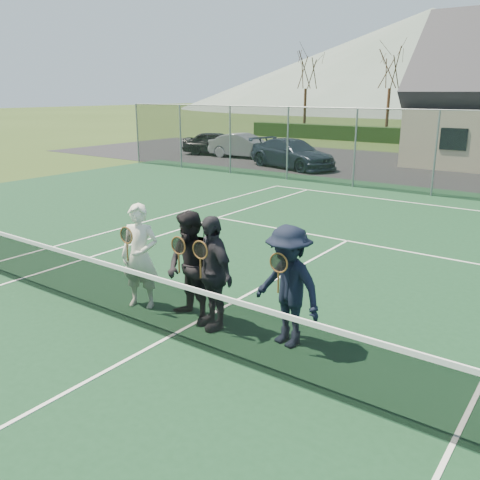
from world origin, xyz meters
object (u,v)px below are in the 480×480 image
at_px(car_a, 217,143).
at_px(car_b, 244,146).
at_px(player_a, 140,256).
at_px(player_c, 212,272).
at_px(player_d, 288,286).
at_px(player_b, 191,267).
at_px(car_c, 292,154).
at_px(tennis_net, 167,306).

distance_m(car_a, car_b, 2.11).
xyz_separation_m(car_a, player_a, (12.70, -18.08, 0.24)).
height_order(player_c, player_d, same).
relative_size(player_a, player_c, 1.00).
bearing_deg(player_b, player_a, -175.97).
distance_m(car_a, car_c, 6.62).
bearing_deg(player_a, player_d, 5.79).
bearing_deg(player_d, car_a, 130.93).
bearing_deg(car_c, tennis_net, -139.21).
xyz_separation_m(car_a, car_b, (2.10, -0.18, -0.01)).
distance_m(car_b, player_c, 21.53).
height_order(car_a, player_c, player_c).
bearing_deg(player_d, tennis_net, -149.55).
bearing_deg(player_a, player_b, 4.03).
relative_size(car_c, tennis_net, 0.41).
relative_size(car_a, car_c, 0.83).
relative_size(player_b, player_d, 1.00).
xyz_separation_m(car_a, player_d, (15.44, -17.80, 0.24)).
bearing_deg(player_a, car_c, 111.75).
xyz_separation_m(player_b, player_d, (1.66, 0.20, -0.00)).
relative_size(car_c, player_a, 2.67).
relative_size(car_a, player_a, 2.23).
bearing_deg(player_b, tennis_net, -79.79).
bearing_deg(tennis_net, player_c, 68.27).
xyz_separation_m(player_c, player_d, (1.25, 0.18, -0.00)).
height_order(car_c, player_b, player_b).
relative_size(player_a, player_b, 1.00).
bearing_deg(player_a, car_a, 125.09).
xyz_separation_m(car_b, player_b, (11.68, -17.83, 0.25)).
distance_m(player_a, player_c, 1.49).
relative_size(car_b, car_c, 0.85).
relative_size(car_a, tennis_net, 0.34).
relative_size(tennis_net, player_a, 6.49).
xyz_separation_m(car_b, car_c, (4.20, -1.85, 0.03)).
xyz_separation_m(car_c, tennis_net, (7.61, -16.68, -0.16)).
relative_size(player_a, player_d, 1.00).
bearing_deg(player_a, player_c, 3.72).
bearing_deg(player_c, player_d, 8.24).
bearing_deg(car_b, player_b, -150.70).
height_order(player_b, player_c, same).
xyz_separation_m(player_a, player_c, (1.49, 0.10, -0.00)).
distance_m(car_c, player_d, 18.24).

